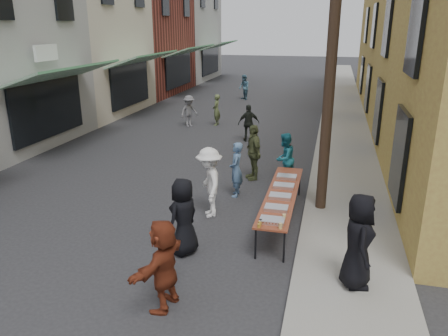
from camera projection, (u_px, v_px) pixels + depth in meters
The scene contains 27 objects.
ground at pixel (114, 245), 9.52m from camera, with size 120.00×120.00×0.00m, color #28282B.
sidewalk at pixel (343, 118), 22.17m from camera, with size 2.20×60.00×0.10m, color gray.
storefront_row at pixel (72, 33), 24.30m from camera, with size 8.00×37.00×9.00m.
utility_pole_near at pixel (334, 28), 9.88m from camera, with size 0.26×0.26×9.00m, color #2D2116.
utility_pole_mid at pixel (336, 26), 20.93m from camera, with size 0.26×0.26×9.00m, color #2D2116.
utility_pole_far at pixel (337, 25), 31.98m from camera, with size 0.26×0.26×9.00m, color #2D2116.
serving_table at pixel (282, 195), 10.42m from camera, with size 0.70×4.00×0.75m.
catering_tray_sausage at pixel (272, 221), 8.87m from camera, with size 0.50×0.33×0.08m, color maroon.
catering_tray_foil_b at pixel (276, 208), 9.47m from camera, with size 0.50×0.33×0.08m, color #B2B2B7.
catering_tray_buns at pixel (280, 196), 10.12m from camera, with size 0.50×0.33×0.08m, color tan.
catering_tray_foil_d at pixel (284, 186), 10.76m from camera, with size 0.50×0.33×0.08m, color #B2B2B7.
catering_tray_buns_end at pixel (287, 177), 11.41m from camera, with size 0.50×0.33×0.08m, color tan.
condiment_jar_a at pixel (259, 226), 8.65m from camera, with size 0.07×0.07×0.08m, color #A57F26.
condiment_jar_b at pixel (260, 224), 8.74m from camera, with size 0.07×0.07×0.08m, color #A57F26.
condiment_jar_c at pixel (261, 221), 8.83m from camera, with size 0.07×0.07×0.08m, color #A57F26.
cup_stack at pixel (280, 226), 8.59m from camera, with size 0.08×0.08×0.12m, color tan.
guest_front_a at pixel (183, 217), 8.97m from camera, with size 0.81×0.52×1.65m, color black.
guest_front_b at pixel (236, 170), 12.04m from camera, with size 0.56×0.37×1.54m, color #5275A0.
guest_front_c at pixel (284, 159), 12.98m from camera, with size 0.76×0.59×1.56m, color teal.
guest_front_d at pixel (209, 182), 10.74m from camera, with size 1.14×0.65×1.76m, color white.
guest_front_e at pixel (253, 152), 13.34m from camera, with size 1.01×0.42×1.72m, color #555D36.
guest_queue_back at pixel (164, 265), 7.22m from camera, with size 1.49×0.48×1.61m, color maroon.
server at pixel (358, 241), 7.65m from camera, with size 0.86×0.56×1.75m, color black.
passerby_left at pixel (189, 111), 20.30m from camera, with size 0.94×0.54×1.45m, color slate.
passerby_mid at pixel (249, 123), 17.73m from camera, with size 0.88×0.37×1.51m, color black.
passerby_right at pixel (216, 110), 20.57m from camera, with size 0.53×0.35×1.46m, color #58673B.
passerby_far at pixel (244, 87), 27.47m from camera, with size 0.76×0.59×1.57m, color teal.
Camera 1 is at (4.39, -7.67, 4.60)m, focal length 35.00 mm.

